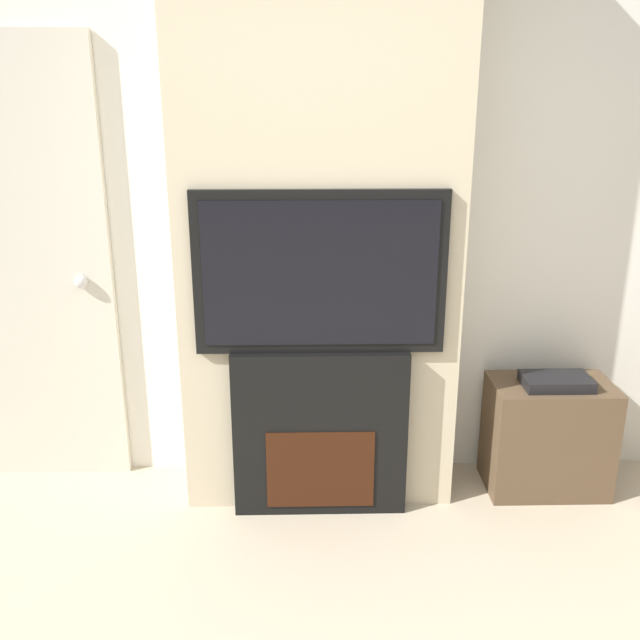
{
  "coord_description": "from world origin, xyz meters",
  "views": [
    {
      "loc": [
        -0.06,
        -1.17,
        1.83
      ],
      "look_at": [
        0.0,
        1.63,
        0.89
      ],
      "focal_mm": 40.0,
      "sensor_mm": 36.0,
      "label": 1
    }
  ],
  "objects": [
    {
      "name": "television",
      "position": [
        0.0,
        1.63,
        1.09
      ],
      "size": [
        1.03,
        0.07,
        0.68
      ],
      "color": "black",
      "rests_on": "fireplace"
    },
    {
      "name": "entry_door",
      "position": [
        -1.37,
        1.97,
        1.02
      ],
      "size": [
        0.88,
        0.09,
        2.04
      ],
      "color": "beige",
      "rests_on": "ground_plane"
    },
    {
      "name": "wall_back",
      "position": [
        0.0,
        2.03,
        1.35
      ],
      "size": [
        6.0,
        0.06,
        2.7
      ],
      "color": "silver",
      "rests_on": "ground_plane"
    },
    {
      "name": "fireplace",
      "position": [
        0.0,
        1.63,
        0.38
      ],
      "size": [
        0.75,
        0.15,
        0.76
      ],
      "color": "black",
      "rests_on": "ground_plane"
    },
    {
      "name": "media_stand",
      "position": [
        1.06,
        1.78,
        0.27
      ],
      "size": [
        0.55,
        0.33,
        0.58
      ],
      "color": "brown",
      "rests_on": "ground_plane"
    },
    {
      "name": "chimney_breast",
      "position": [
        0.0,
        1.82,
        1.35
      ],
      "size": [
        1.19,
        0.37,
        2.7
      ],
      "color": "beige",
      "rests_on": "ground_plane"
    }
  ]
}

